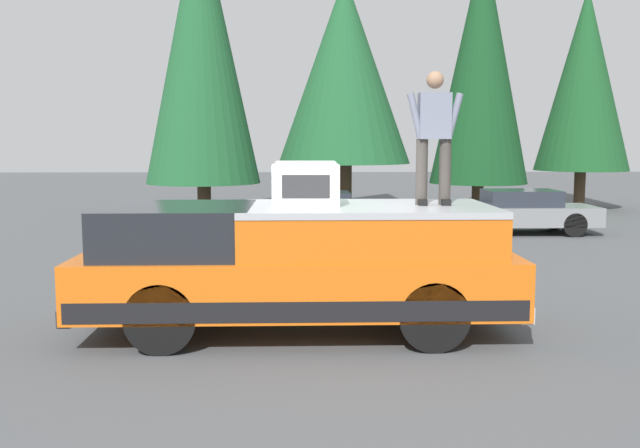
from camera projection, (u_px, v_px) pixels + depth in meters
ground_plane at (313, 326)px, 9.33m from camera, size 90.00×90.00×0.00m
pickup_truck at (298, 266)px, 8.95m from camera, size 2.01×5.54×1.65m
compressor_unit at (306, 184)px, 8.85m from camera, size 0.65×0.84×0.56m
person_on_truck_bed at (434, 134)px, 8.84m from camera, size 0.29×0.72×1.69m
parked_car_grey at (518, 212)px, 18.51m from camera, size 1.64×4.10×1.16m
parked_car_maroon at (310, 214)px, 17.83m from camera, size 1.64×4.10×1.16m
conifer_far_left at (584, 80)px, 24.56m from camera, size 3.27×3.27×7.82m
conifer_left at (481, 63)px, 23.24m from camera, size 3.28×3.28×9.08m
conifer_center_left at (344, 71)px, 23.73m from camera, size 4.53×4.53×8.00m
conifer_center_right at (201, 45)px, 21.88m from camera, size 3.63×3.63×9.80m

